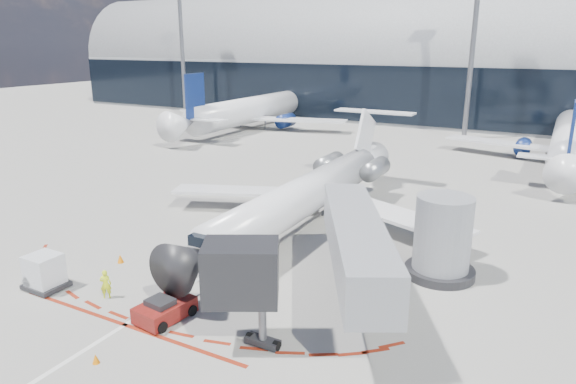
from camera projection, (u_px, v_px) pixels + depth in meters
The scene contains 15 objects.
ground at pixel (253, 245), 34.36m from camera, with size 260.00×260.00×0.00m, color slate.
apron_centerline at pixel (268, 235), 36.04m from camera, with size 0.25×40.00×0.01m, color silver.
apron_stop_bar at pixel (125, 325), 24.66m from camera, with size 14.00×0.25×0.01m, color maroon.
terminal_building at pixel (457, 70), 86.77m from camera, with size 150.00×24.15×24.00m.
jet_bridge at pixel (381, 245), 26.49m from camera, with size 10.03×15.20×4.90m.
light_mast_west at pixel (182, 45), 91.92m from camera, with size 0.70×0.70×25.00m, color slate.
light_mast_centre at pixel (473, 46), 69.04m from camera, with size 0.70×0.70×25.00m, color slate.
regional_jet at pixel (312, 191), 37.92m from camera, with size 24.05×29.65×7.43m.
pushback_tug at pixel (165, 309), 25.09m from camera, with size 2.19×4.53×1.16m.
ramp_worker at pixel (106, 284), 27.06m from camera, with size 0.58×0.38×1.60m, color #DBF81A.
uld_container at pixel (44, 272), 28.06m from camera, with size 2.12×1.81×1.97m.
safety_cone_left at pixel (120, 259), 31.56m from camera, with size 0.39×0.39×0.54m, color orange.
safety_cone_right at pixel (96, 359), 21.67m from camera, with size 0.31×0.31×0.43m, color orange.
bg_airliner_0 at pixel (256, 91), 80.27m from camera, with size 35.36×37.44×11.44m, color silver, non-canonical shape.
bg_airliner_1 at pixel (572, 117), 56.96m from camera, with size 31.38×33.23×10.15m, color silver, non-canonical shape.
Camera 1 is at (17.33, -26.97, 13.09)m, focal length 32.00 mm.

